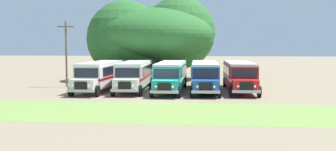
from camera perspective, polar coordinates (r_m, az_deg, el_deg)
The scene contains 9 objects.
ground_plane at distance 33.07m, azimuth -0.70°, elevation -3.37°, with size 220.00×220.00×0.00m, color #84755B.
foreground_grass_strip at distance 26.63m, azimuth -2.22°, elevation -5.35°, with size 80.00×8.35×0.01m, color olive.
parked_bus_slot_0 at distance 39.37m, azimuth -9.82°, elevation 0.18°, with size 3.03×10.89×2.82m.
parked_bus_slot_1 at distance 39.10m, azimuth -4.94°, elevation 0.20°, with size 2.97×10.88×2.82m.
parked_bus_slot_2 at distance 38.02m, azimuth 0.41°, elevation 0.08°, with size 2.75×10.85×2.82m.
parked_bus_slot_3 at distance 38.22m, azimuth 5.40°, elevation 0.09°, with size 2.85×10.86×2.82m.
parked_bus_slot_4 at distance 38.94m, azimuth 10.42°, elevation 0.12°, with size 2.85×10.86×2.82m.
broad_shade_tree at distance 50.79m, azimuth -2.15°, elevation 5.81°, with size 16.13×16.54×10.71m.
utility_pole at distance 42.90m, azimuth -14.71°, elevation 3.38°, with size 1.80×0.20×7.04m.
Camera 1 is at (3.51, -32.55, 4.67)m, focal length 41.53 mm.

